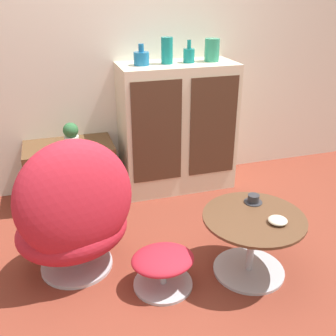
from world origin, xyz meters
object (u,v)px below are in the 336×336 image
(egg_chair, at_px, (74,215))
(sideboard, at_px, (177,128))
(vase_inner_right, at_px, (189,55))
(vase_rightmost, at_px, (212,50))
(coffee_table, at_px, (252,238))
(vase_leftmost, at_px, (141,58))
(teacup, at_px, (253,199))
(ottoman, at_px, (163,264))
(bowl, at_px, (278,220))
(potted_plant, at_px, (71,134))
(tv_console, at_px, (71,172))
(vase_inner_left, at_px, (167,51))

(egg_chair, bearing_deg, sideboard, 45.28)
(vase_inner_right, height_order, vase_rightmost, vase_rightmost)
(coffee_table, relative_size, vase_rightmost, 3.42)
(egg_chair, relative_size, vase_leftmost, 5.72)
(egg_chair, relative_size, teacup, 8.02)
(coffee_table, distance_m, vase_leftmost, 1.67)
(ottoman, relative_size, vase_leftmost, 2.33)
(bowl, bearing_deg, coffee_table, 132.85)
(vase_leftmost, distance_m, vase_inner_right, 0.41)
(potted_plant, relative_size, bowl, 1.62)
(tv_console, bearing_deg, ottoman, -71.38)
(vase_inner_right, distance_m, vase_rightmost, 0.21)
(coffee_table, bearing_deg, vase_inner_left, 96.59)
(egg_chair, relative_size, vase_rightmost, 5.14)
(tv_console, xyz_separation_m, ottoman, (0.44, -1.31, -0.09))
(coffee_table, bearing_deg, teacup, 64.19)
(egg_chair, xyz_separation_m, potted_plant, (0.08, 1.02, 0.17))
(potted_plant, height_order, bowl, potted_plant)
(egg_chair, height_order, coffee_table, egg_chair)
(vase_inner_left, relative_size, teacup, 1.76)
(coffee_table, xyz_separation_m, vase_leftmost, (-0.37, 1.34, 0.93))
(egg_chair, relative_size, vase_inner_right, 5.27)
(tv_console, relative_size, vase_inner_right, 4.04)
(tv_console, height_order, egg_chair, egg_chair)
(bowl, bearing_deg, egg_chair, 159.67)
(vase_rightmost, bearing_deg, vase_inner_right, 180.00)
(sideboard, height_order, bowl, sideboard)
(ottoman, bearing_deg, egg_chair, 149.59)
(ottoman, xyz_separation_m, potted_plant, (-0.41, 1.31, 0.44))
(teacup, bearing_deg, vase_inner_right, 91.94)
(vase_inner_right, xyz_separation_m, teacup, (0.04, -1.18, -0.75))
(vase_inner_left, xyz_separation_m, vase_inner_right, (0.19, 0.00, -0.04))
(vase_leftmost, bearing_deg, egg_chair, -124.34)
(sideboard, relative_size, egg_chair, 1.18)
(coffee_table, xyz_separation_m, teacup, (0.08, 0.16, 0.18))
(teacup, bearing_deg, vase_inner_left, 101.09)
(ottoman, relative_size, coffee_table, 0.61)
(ottoman, bearing_deg, sideboard, 68.26)
(egg_chair, distance_m, vase_leftmost, 1.44)
(coffee_table, distance_m, vase_rightmost, 1.67)
(sideboard, distance_m, bowl, 1.45)
(vase_inner_right, bearing_deg, egg_chair, -137.32)
(tv_console, height_order, teacup, tv_console)
(teacup, bearing_deg, ottoman, -169.79)
(egg_chair, xyz_separation_m, coffee_table, (1.06, -0.32, -0.17))
(ottoman, bearing_deg, bowl, -12.16)
(sideboard, height_order, potted_plant, sideboard)
(vase_inner_right, xyz_separation_m, vase_rightmost, (0.21, 0.00, 0.03))
(vase_inner_left, height_order, vase_inner_right, vase_inner_left)
(sideboard, height_order, vase_inner_left, vase_inner_left)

